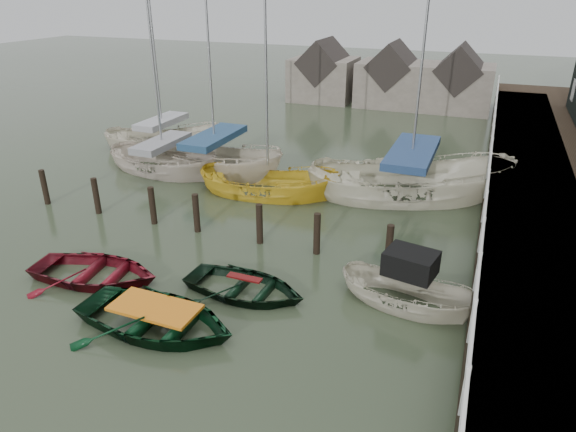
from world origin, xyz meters
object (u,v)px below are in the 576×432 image
at_px(rowboat_dkgreen, 245,294).
at_px(rowboat_green, 158,329).
at_px(motorboat, 406,301).
at_px(sailboat_b, 216,170).
at_px(sailboat_e, 164,147).
at_px(sailboat_c, 268,194).
at_px(rowboat_red, 96,279).
at_px(sailboat_a, 165,171).
at_px(sailboat_d, 408,195).

bearing_deg(rowboat_dkgreen, rowboat_green, 151.10).
height_order(motorboat, sailboat_b, sailboat_b).
height_order(motorboat, sailboat_e, sailboat_e).
bearing_deg(rowboat_green, sailboat_c, 6.83).
xyz_separation_m(motorboat, sailboat_c, (-6.66, 6.01, -0.10)).
bearing_deg(rowboat_green, rowboat_red, 66.96).
distance_m(rowboat_green, sailboat_a, 12.03).
relative_size(rowboat_red, rowboat_green, 0.91).
height_order(rowboat_dkgreen, sailboat_c, sailboat_c).
bearing_deg(sailboat_c, sailboat_a, 76.65).
bearing_deg(rowboat_dkgreen, sailboat_b, 35.61).
height_order(sailboat_c, sailboat_d, sailboat_d).
distance_m(sailboat_b, sailboat_d, 8.79).
xyz_separation_m(rowboat_dkgreen, sailboat_a, (-7.91, 7.85, 0.06)).
relative_size(rowboat_dkgreen, sailboat_c, 0.33).
distance_m(sailboat_a, sailboat_b, 2.37).
bearing_deg(sailboat_e, sailboat_b, -141.53).
bearing_deg(sailboat_a, sailboat_d, -76.97).
distance_m(rowboat_dkgreen, sailboat_c, 7.50).
relative_size(motorboat, sailboat_a, 0.38).
height_order(rowboat_red, sailboat_b, sailboat_b).
relative_size(motorboat, sailboat_c, 0.37).
distance_m(rowboat_red, sailboat_d, 12.37).
bearing_deg(motorboat, sailboat_b, 63.52).
height_order(sailboat_a, sailboat_e, sailboat_e).
relative_size(rowboat_green, sailboat_a, 0.41).
height_order(rowboat_dkgreen, sailboat_b, sailboat_b).
relative_size(sailboat_a, sailboat_c, 0.97).
relative_size(rowboat_dkgreen, sailboat_e, 0.33).
bearing_deg(sailboat_e, rowboat_green, -170.33).
distance_m(motorboat, sailboat_d, 7.96).
bearing_deg(sailboat_e, sailboat_c, -140.98).
bearing_deg(sailboat_b, sailboat_a, 121.77).
xyz_separation_m(sailboat_a, sailboat_d, (10.96, 1.11, -0.01)).
bearing_deg(sailboat_b, sailboat_c, -108.33).
xyz_separation_m(sailboat_d, sailboat_e, (-13.18, 2.16, 0.01)).
distance_m(sailboat_b, sailboat_e, 4.98).
xyz_separation_m(rowboat_red, sailboat_d, (7.47, 9.87, 0.06)).
bearing_deg(rowboat_dkgreen, sailboat_e, 44.81).
bearing_deg(sailboat_a, motorboat, -111.76).
distance_m(rowboat_green, motorboat, 6.56).
bearing_deg(sailboat_d, sailboat_c, 89.45).
distance_m(rowboat_dkgreen, motorboat, 4.42).
height_order(rowboat_red, sailboat_a, sailboat_a).
relative_size(motorboat, sailboat_d, 0.33).
height_order(rowboat_green, sailboat_a, sailboat_a).
distance_m(rowboat_green, sailboat_d, 12.04).
relative_size(rowboat_dkgreen, sailboat_b, 0.31).
bearing_deg(rowboat_dkgreen, sailboat_d, -16.28).
relative_size(rowboat_red, sailboat_b, 0.34).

